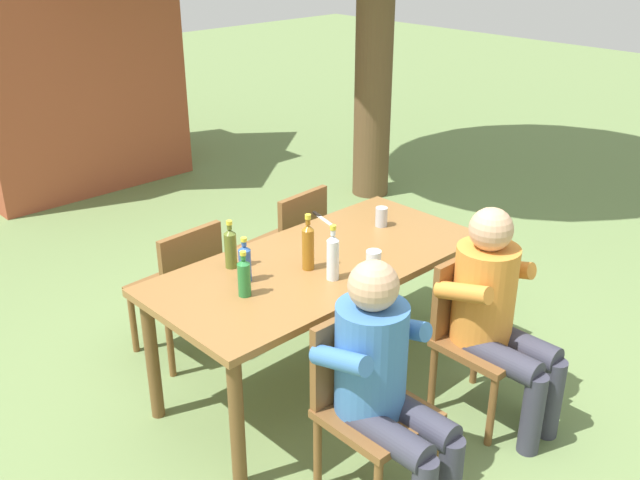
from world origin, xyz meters
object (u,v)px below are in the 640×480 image
Objects in this scene: chair_far_right at (290,243)px; bottle_green at (244,277)px; cup_steel at (381,217)px; cup_glass at (374,260)px; person_in_white_shirt at (384,376)px; backpack_by_near_side at (471,276)px; dining_table at (320,275)px; bottle_clear at (333,256)px; chair_near_right at (476,328)px; chair_far_left at (182,285)px; bottle_blue at (245,263)px; chair_near_left at (365,397)px; table_knife at (321,218)px; bottle_amber at (308,246)px; bottle_olive at (231,247)px; brick_kiosk at (50,30)px; person_in_plaid_shirt at (496,308)px.

bottle_green is (-0.97, -0.77, 0.38)m from chair_far_right.
cup_steel is 1.08× the size of cup_glass.
person_in_white_shirt is 3.02× the size of backpack_by_near_side.
bottle_clear reaches higher than dining_table.
chair_near_right is 1.24m from backpack_by_near_side.
cup_glass is (0.55, -1.02, 0.34)m from chair_far_left.
chair_far_right is 1.00× the size of chair_far_left.
chair_far_left is 3.59× the size of bottle_blue.
chair_near_left is 1.46m from table_knife.
bottle_amber is 2.85× the size of cup_glass.
person_in_white_shirt reaches higher than bottle_olive.
dining_table is 1.60× the size of person_in_white_shirt.
chair_far_right is at bearing -92.86° from brick_kiosk.
bottle_clear is at bearing 59.14° from chair_near_left.
backpack_by_near_side is (1.85, -0.13, -0.69)m from bottle_blue.
bottle_olive is at bearing 126.44° from person_in_plaid_shirt.
dining_table is 2.17× the size of chair_near_right.
bottle_green is 1.05m from table_knife.
chair_near_right is 3.67× the size of table_knife.
dining_table is 7.10× the size of bottle_olive.
backpack_by_near_side is at bearing -1.67° from dining_table.
dining_table is at bearing 116.61° from person_in_plaid_shirt.
backpack_by_near_side is at bearing -0.33° from bottle_green.
backpack_by_near_side is (1.80, -0.30, -0.70)m from bottle_olive.
person_in_white_shirt is 0.81m from cup_glass.
bottle_olive is 1.12× the size of bottle_green.
bottle_blue is 0.92m from table_knife.
bottle_clear is 4.71m from brick_kiosk.
chair_far_left is 8.03× the size of cup_glass.
backpack_by_near_side is (0.98, 0.81, -0.47)m from person_in_plaid_shirt.
chair_near_right is at bearing 7.30° from person_in_white_shirt.
chair_near_left is 1.00× the size of chair_near_right.
dining_table is 0.33m from cup_glass.
brick_kiosk is (1.15, 4.44, 0.59)m from bottle_green.
bottle_olive reaches higher than table_knife.
chair_near_right is 1.71m from chair_far_left.
brick_kiosk is at bearing 87.91° from chair_near_right.
chair_near_right is 3.26× the size of bottle_olive.
chair_far_right is 8.03× the size of cup_glass.
cup_steel is at bearing -76.35° from chair_far_right.
cup_steel is 0.38m from table_knife.
chair_far_left is at bearing 92.95° from bottle_olive.
chair_near_right is 0.99m from bottle_amber.
bottle_amber is at bearing 179.61° from backpack_by_near_side.
cup_steel is (0.99, -0.18, -0.06)m from bottle_olive.
cup_steel is (0.69, 0.29, -0.07)m from bottle_clear.
bottle_green is at bearing -104.55° from brick_kiosk.
bottle_green is 0.71m from cup_glass.
table_knife is (-0.02, 1.27, 0.12)m from person_in_plaid_shirt.
chair_far_right is at bearing 89.76° from person_in_plaid_shirt.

